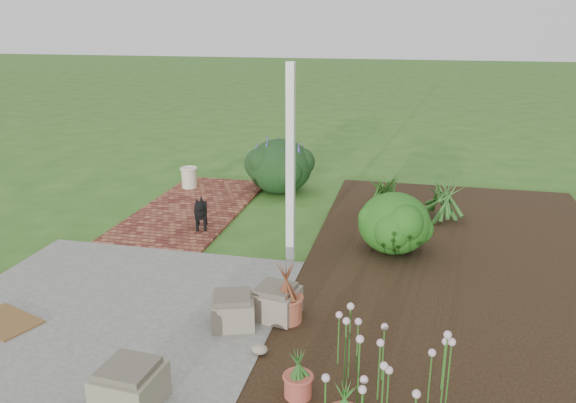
% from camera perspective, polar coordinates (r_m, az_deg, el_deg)
% --- Properties ---
extents(ground, '(80.00, 80.00, 0.00)m').
position_cam_1_polar(ground, '(7.24, -2.26, -6.12)').
color(ground, '#305A1C').
rests_on(ground, ground).
extents(concrete_patio, '(3.50, 3.50, 0.04)m').
position_cam_1_polar(concrete_patio, '(6.25, -17.97, -11.01)').
color(concrete_patio, slate).
rests_on(concrete_patio, ground).
extents(brick_path, '(1.60, 3.50, 0.04)m').
position_cam_1_polar(brick_path, '(9.31, -9.60, -0.68)').
color(brick_path, '#59221C').
rests_on(brick_path, ground).
extents(garden_bed, '(4.00, 7.00, 0.03)m').
position_cam_1_polar(garden_bed, '(7.52, 17.63, -5.95)').
color(garden_bed, black).
rests_on(garden_bed, ground).
extents(veranda_post, '(0.10, 0.10, 2.50)m').
position_cam_1_polar(veranda_post, '(6.85, 0.26, 3.57)').
color(veranda_post, white).
rests_on(veranda_post, ground).
extents(stone_trough_near, '(0.50, 0.50, 0.31)m').
position_cam_1_polar(stone_trough_near, '(4.81, -15.74, -17.78)').
color(stone_trough_near, gray).
rests_on(stone_trough_near, concrete_patio).
extents(stone_trough_mid, '(0.50, 0.50, 0.29)m').
position_cam_1_polar(stone_trough_mid, '(5.85, -1.23, -10.29)').
color(stone_trough_mid, gray).
rests_on(stone_trough_mid, concrete_patio).
extents(stone_trough_far, '(0.53, 0.53, 0.28)m').
position_cam_1_polar(stone_trough_far, '(5.74, -5.61, -11.05)').
color(stone_trough_far, '#7B725C').
rests_on(stone_trough_far, concrete_patio).
extents(coir_doormat, '(0.81, 0.66, 0.02)m').
position_cam_1_polar(coir_doormat, '(6.47, -26.83, -10.83)').
color(coir_doormat, brown).
rests_on(coir_doormat, concrete_patio).
extents(black_dog, '(0.29, 0.54, 0.48)m').
position_cam_1_polar(black_dog, '(8.23, -8.86, -0.89)').
color(black_dog, black).
rests_on(black_dog, brick_path).
extents(cream_ceramic_urn, '(0.32, 0.32, 0.37)m').
position_cam_1_polar(cream_ceramic_urn, '(10.36, -10.01, 2.40)').
color(cream_ceramic_urn, beige).
rests_on(cream_ceramic_urn, brick_path).
extents(evergreen_shrub, '(1.15, 1.15, 0.81)m').
position_cam_1_polar(evergreen_shrub, '(7.50, 10.74, -2.00)').
color(evergreen_shrub, '#17420E').
rests_on(evergreen_shrub, garden_bed).
extents(agapanthus_clump_back, '(1.03, 1.03, 0.84)m').
position_cam_1_polar(agapanthus_clump_back, '(8.82, 15.50, 0.79)').
color(agapanthus_clump_back, '#1D4313').
rests_on(agapanthus_clump_back, garden_bed).
extents(agapanthus_clump_front, '(1.14, 1.14, 0.78)m').
position_cam_1_polar(agapanthus_clump_front, '(9.01, 9.88, 1.36)').
color(agapanthus_clump_front, '#0F3D13').
rests_on(agapanthus_clump_front, garden_bed).
extents(pink_flower_patch, '(1.39, 1.39, 0.71)m').
position_cam_1_polar(pink_flower_patch, '(4.62, 10.62, -16.14)').
color(pink_flower_patch, '#113D0F').
rests_on(pink_flower_patch, garden_bed).
extents(terracotta_pot_bronze, '(0.37, 0.37, 0.26)m').
position_cam_1_polar(terracotta_pot_bronze, '(5.80, -0.18, -10.81)').
color(terracotta_pot_bronze, '#A35037').
rests_on(terracotta_pot_bronze, garden_bed).
extents(terracotta_pot_small_left, '(0.28, 0.28, 0.19)m').
position_cam_1_polar(terracotta_pot_small_left, '(4.80, 1.03, -18.19)').
color(terracotta_pot_small_left, '#B14A3B').
rests_on(terracotta_pot_small_left, garden_bed).
extents(purple_flowering_bush, '(1.17, 1.17, 0.98)m').
position_cam_1_polar(purple_flowering_bush, '(10.05, -0.83, 3.76)').
color(purple_flowering_bush, black).
rests_on(purple_flowering_bush, ground).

